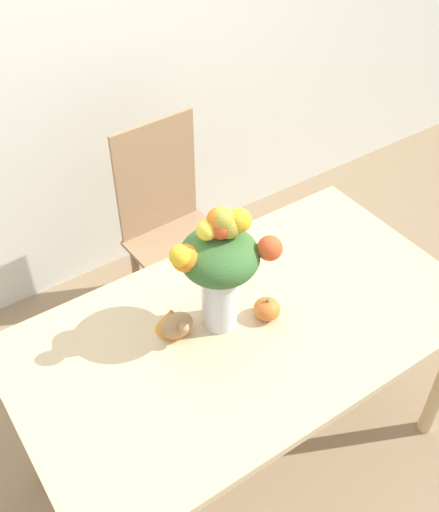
# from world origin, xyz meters

# --- Properties ---
(ground_plane) EXTENTS (12.00, 12.00, 0.00)m
(ground_plane) POSITION_xyz_m (0.00, 0.00, 0.00)
(ground_plane) COLOR #8E7556
(wall_back) EXTENTS (8.00, 0.06, 2.70)m
(wall_back) POSITION_xyz_m (0.00, 1.34, 1.35)
(wall_back) COLOR silver
(wall_back) RESTS_ON ground_plane
(dining_table) EXTENTS (1.50, 0.84, 0.76)m
(dining_table) POSITION_xyz_m (0.00, 0.00, 0.66)
(dining_table) COLOR #D1B284
(dining_table) RESTS_ON ground_plane
(flower_vase) EXTENTS (0.32, 0.24, 0.46)m
(flower_vase) POSITION_xyz_m (-0.06, 0.06, 1.02)
(flower_vase) COLOR silver
(flower_vase) RESTS_ON dining_table
(pumpkin) EXTENTS (0.09, 0.09, 0.08)m
(pumpkin) POSITION_xyz_m (0.08, -0.01, 0.79)
(pumpkin) COLOR orange
(pumpkin) RESTS_ON dining_table
(turkey_figurine) EXTENTS (0.11, 0.15, 0.09)m
(turkey_figurine) POSITION_xyz_m (-0.21, 0.10, 0.80)
(turkey_figurine) COLOR #A87A4C
(turkey_figurine) RESTS_ON dining_table
(dining_chair_near_window) EXTENTS (0.44, 0.44, 0.99)m
(dining_chair_near_window) POSITION_xyz_m (0.20, 0.82, 0.50)
(dining_chair_near_window) COLOR #9E7A56
(dining_chair_near_window) RESTS_ON ground_plane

